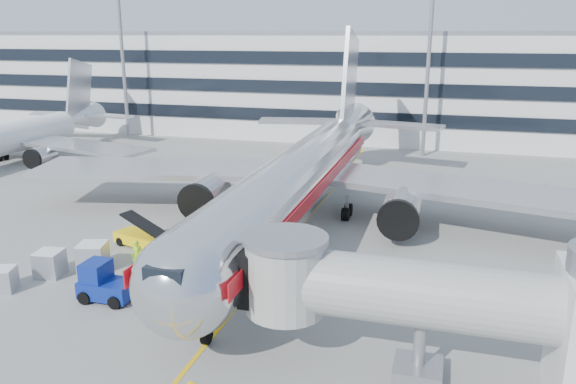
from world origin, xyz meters
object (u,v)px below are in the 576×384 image
(baggage_tug, at_px, (104,284))
(cargo_container_left, at_px, (50,263))
(ramp_worker, at_px, (137,255))
(cargo_container_right, at_px, (93,257))
(belt_loader, at_px, (145,238))
(cargo_container_front, at_px, (3,279))
(main_jet, at_px, (304,174))

(baggage_tug, height_order, cargo_container_left, baggage_tug)
(baggage_tug, bearing_deg, ramp_worker, 95.67)
(baggage_tug, bearing_deg, cargo_container_right, 131.95)
(belt_loader, distance_m, cargo_container_front, 10.03)
(main_jet, height_order, baggage_tug, main_jet)
(cargo_container_right, distance_m, ramp_worker, 2.94)
(cargo_container_right, bearing_deg, cargo_container_front, -128.46)
(cargo_container_left, xyz_separation_m, cargo_container_right, (2.14, 1.61, 0.08))
(cargo_container_right, distance_m, cargo_container_front, 5.48)
(cargo_container_right, xyz_separation_m, ramp_worker, (2.80, 0.91, 0.07))
(cargo_container_front, bearing_deg, belt_loader, 62.80)
(baggage_tug, relative_size, ramp_worker, 1.57)
(cargo_container_front, height_order, ramp_worker, ramp_worker)
(baggage_tug, relative_size, cargo_container_right, 1.47)
(belt_loader, distance_m, ramp_worker, 4.08)
(main_jet, relative_size, baggage_tug, 16.16)
(main_jet, bearing_deg, cargo_container_left, -131.72)
(cargo_container_front, distance_m, ramp_worker, 8.10)
(baggage_tug, bearing_deg, belt_loader, 104.11)
(main_jet, height_order, ramp_worker, main_jet)
(main_jet, height_order, cargo_container_left, main_jet)
(cargo_container_left, bearing_deg, cargo_container_front, -115.34)
(ramp_worker, bearing_deg, cargo_container_front, -170.00)
(belt_loader, bearing_deg, cargo_container_left, -117.97)
(baggage_tug, relative_size, cargo_container_front, 1.78)
(ramp_worker, bearing_deg, baggage_tug, -114.27)
(cargo_container_right, xyz_separation_m, cargo_container_front, (-3.41, -4.29, -0.19))
(main_jet, xyz_separation_m, cargo_container_left, (-13.22, -14.83, -3.38))
(main_jet, distance_m, cargo_container_left, 20.15)
(main_jet, xyz_separation_m, baggage_tug, (-7.83, -16.84, -3.21))
(cargo_container_right, relative_size, cargo_container_front, 1.21)
(main_jet, bearing_deg, cargo_container_front, -129.61)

